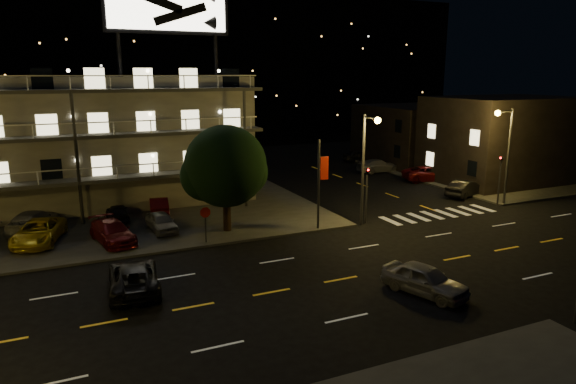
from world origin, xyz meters
name	(u,v)px	position (x,y,z in m)	size (l,w,h in m)	color
ground	(307,286)	(0.00, 0.00, 0.00)	(140.00, 140.00, 0.00)	black
curb_nw	(24,218)	(-14.00, 20.00, 0.07)	(44.00, 24.00, 0.15)	#363734
curb_ne	(471,173)	(30.00, 20.00, 0.07)	(16.00, 24.00, 0.15)	#363734
motel	(73,140)	(-9.94, 23.88, 5.34)	(28.00, 13.80, 18.10)	#9B9887
side_bldg_front	(503,139)	(29.99, 16.00, 4.25)	(14.06, 10.00, 8.50)	black
side_bldg_back	(425,134)	(29.99, 28.00, 3.50)	(14.06, 12.00, 7.00)	black
hill_backdrop	(86,69)	(-5.94, 68.78, 11.55)	(120.00, 25.00, 24.00)	black
streetlight_nc	(366,158)	(8.50, 7.94, 4.96)	(0.44, 1.92, 8.00)	#2D2D30
streetlight_ne	(506,146)	(22.14, 8.30, 4.96)	(1.92, 0.44, 8.00)	#2D2D30
signal_nw	(367,189)	(9.00, 8.50, 2.57)	(0.20, 0.27, 4.60)	#2D2D30
signal_ne	(500,175)	(22.00, 8.50, 2.57)	(0.27, 0.20, 4.60)	#2D2D30
banner_north	(320,182)	(5.09, 8.40, 3.43)	(0.83, 0.16, 6.40)	#2D2D30
stop_sign	(205,219)	(-3.00, 8.57, 1.71)	(0.91, 0.11, 2.61)	#2D2D30
tree	(225,169)	(-1.01, 10.54, 4.49)	(5.80, 5.58, 7.30)	black
lot_car_2	(39,232)	(-12.78, 12.89, 0.88)	(2.41, 5.24, 1.45)	gold
lot_car_3	(112,232)	(-8.46, 11.09, 0.84)	(1.93, 4.75, 1.38)	#620E10
lot_car_4	(161,222)	(-5.13, 12.24, 0.80)	(1.52, 3.79, 1.29)	gray
lot_car_7	(34,221)	(-13.14, 15.76, 0.89)	(2.06, 5.07, 1.47)	gray
lot_car_8	(118,213)	(-7.59, 16.10, 0.78)	(1.48, 3.67, 1.25)	black
lot_car_9	(159,205)	(-4.44, 16.91, 0.79)	(1.36, 3.91, 1.29)	#620E10
side_car_0	(465,188)	(21.73, 12.02, 0.75)	(1.58, 4.53, 1.49)	black
side_car_1	(430,174)	(23.30, 18.76, 0.76)	(2.53, 5.49, 1.53)	#620E10
side_car_2	(378,166)	(21.24, 25.03, 0.71)	(2.00, 4.93, 1.43)	gray
side_car_3	(361,156)	(23.03, 31.51, 0.74)	(1.75, 4.35, 1.48)	black
road_car_east	(425,280)	(4.89, -3.29, 0.75)	(1.78, 4.42, 1.50)	gray
road_car_west	(134,277)	(-8.27, 3.08, 0.72)	(2.39, 5.19, 1.44)	black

